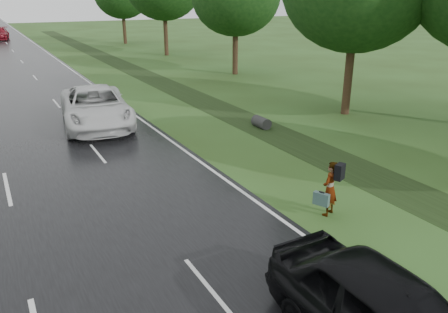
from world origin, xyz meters
TOP-DOWN VIEW (x-y plane):
  - edge_stripe_east at (6.75, 45.00)m, footprint 0.12×180.00m
  - drainage_ditch at (11.50, 18.71)m, footprint 2.20×120.00m
  - pedestrian at (8.19, 1.43)m, footprint 0.88×0.69m
  - white_pickup at (4.52, 14.19)m, footprint 3.93×7.03m

SIDE VIEW (x-z plane):
  - drainage_ditch at x=11.50m, z-range -0.24..0.32m
  - edge_stripe_east at x=6.75m, z-range 0.04..0.05m
  - pedestrian at x=8.19m, z-range 0.03..1.69m
  - white_pickup at x=4.52m, z-range 0.04..1.90m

